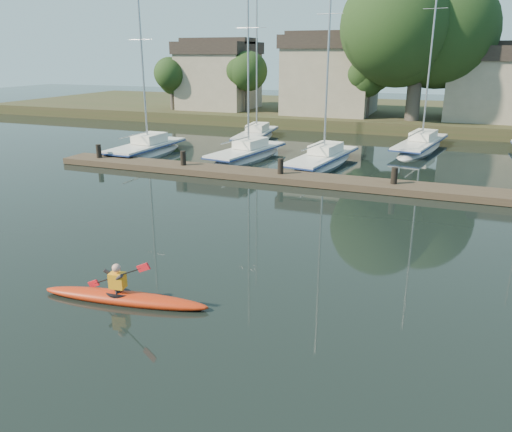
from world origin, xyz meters
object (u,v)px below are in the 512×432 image
(sailboat_5, at_px, (256,141))
(sailboat_6, at_px, (420,152))
(sailboat_1, at_px, (247,161))
(sailboat_0, at_px, (147,157))
(kayak, at_px, (123,295))
(dock, at_px, (335,182))
(sailboat_2, at_px, (322,167))

(sailboat_5, distance_m, sailboat_6, 12.69)
(sailboat_1, bearing_deg, sailboat_6, 45.20)
(sailboat_0, height_order, sailboat_6, sailboat_6)
(kayak, relative_size, sailboat_6, 0.31)
(sailboat_6, bearing_deg, sailboat_5, -168.93)
(kayak, xyz_separation_m, sailboat_6, (6.02, 27.38, -0.38))
(sailboat_0, bearing_deg, sailboat_6, 28.11)
(dock, relative_size, sailboat_0, 2.61)
(sailboat_5, bearing_deg, sailboat_6, -4.57)
(sailboat_6, bearing_deg, dock, -95.30)
(sailboat_1, bearing_deg, sailboat_5, 116.49)
(sailboat_2, bearing_deg, sailboat_6, 63.60)
(kayak, bearing_deg, sailboat_5, 95.54)
(kayak, bearing_deg, sailboat_2, 79.73)
(kayak, xyz_separation_m, sailboat_2, (0.68, 19.71, -0.38))
(sailboat_1, bearing_deg, kayak, -67.65)
(sailboat_5, height_order, sailboat_6, sailboat_6)
(kayak, xyz_separation_m, sailboat_0, (-11.47, 18.67, -0.41))
(sailboat_1, distance_m, sailboat_2, 5.16)
(sailboat_0, distance_m, sailboat_2, 12.20)
(dock, distance_m, sailboat_1, 8.68)
(dock, bearing_deg, sailboat_2, 111.36)
(kayak, distance_m, sailboat_5, 27.96)
(sailboat_1, xyz_separation_m, sailboat_2, (5.16, -0.17, 0.00))
(dock, bearing_deg, kayak, -99.87)
(sailboat_2, xyz_separation_m, sailboat_5, (-7.36, 7.43, 0.01))
(sailboat_1, height_order, sailboat_5, sailboat_5)
(dock, xyz_separation_m, sailboat_1, (-7.06, 5.02, -0.39))
(kayak, relative_size, sailboat_5, 0.34)
(dock, relative_size, sailboat_5, 2.34)
(dock, distance_m, sailboat_6, 12.99)
(dock, height_order, sailboat_6, sailboat_6)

